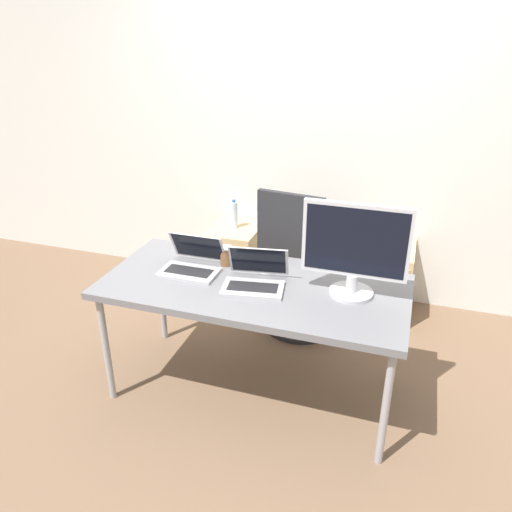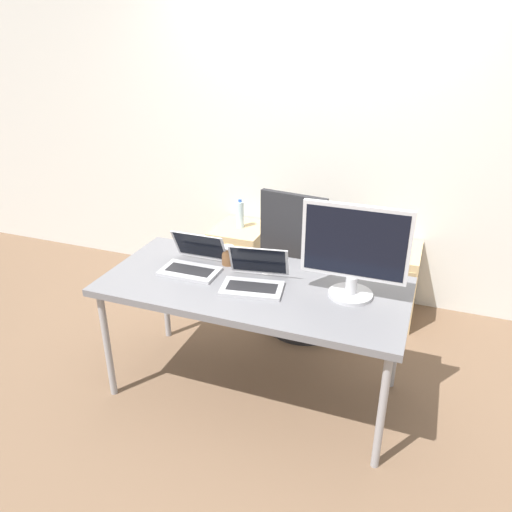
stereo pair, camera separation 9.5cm
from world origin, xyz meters
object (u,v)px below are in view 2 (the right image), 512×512
Objects in this scene: monitor at (354,251)px; coffee_cup_brown at (228,255)px; cabinet_left at (241,258)px; laptop_right at (254,279)px; water_bottle at (240,214)px; office_chair at (302,279)px; laptop_left at (193,262)px; coffee_cup_white at (268,263)px; cabinet_right at (389,283)px.

monitor reaches higher than coffee_cup_brown.
cabinet_left is 1.54× the size of laptop_right.
monitor is (1.08, -1.11, 0.33)m from water_bottle.
office_chair is at bearing -33.72° from water_bottle.
water_bottle reaches higher than cabinet_left.
monitor reaches higher than laptop_left.
monitor reaches higher than water_bottle.
water_bottle is (0.00, 0.00, 0.38)m from cabinet_left.
coffee_cup_white is 0.26m from coffee_cup_brown.
monitor is 0.79m from coffee_cup_brown.
cabinet_left is 1.41m from laptop_right.
coffee_cup_white is at bearing 16.14° from laptop_left.
coffee_cup_brown is (-0.75, 0.12, -0.20)m from monitor.
monitor is (-0.11, -1.11, 0.72)m from cabinet_right.
cabinet_left is 0.38m from water_bottle.
coffee_cup_brown reaches higher than cabinet_left.
laptop_left is 0.21m from coffee_cup_brown.
coffee_cup_brown reaches higher than water_bottle.
laptop_right is at bearing -9.37° from laptop_left.
office_chair is 4.68× the size of water_bottle.
monitor is 4.79× the size of coffee_cup_white.
coffee_cup_brown is at bearing -71.71° from cabinet_left.
water_bottle is 1.32m from laptop_right.
cabinet_left is 1.19m from cabinet_right.
cabinet_left is 1.26m from coffee_cup_white.
office_chair is at bearing -33.58° from cabinet_left.
water_bottle reaches higher than cabinet_right.
cabinet_right is 1.68× the size of laptop_left.
coffee_cup_white reaches higher than cabinet_left.
cabinet_left is 4.87× the size of coffee_cup_white.
coffee_cup_white is (0.58, -1.00, 0.51)m from cabinet_left.
coffee_cup_brown is (-0.24, 0.20, 0.01)m from laptop_right.
office_chair reaches higher than coffee_cup_brown.
water_bottle is at bearing 115.60° from laptop_right.
laptop_left is at bearing -163.86° from coffee_cup_white.
coffee_cup_white is at bearing -59.76° from cabinet_left.
laptop_right is (0.57, -1.19, 0.12)m from water_bottle.
coffee_cup_brown is at bearing -118.77° from office_chair.
laptop_left is 0.94m from monitor.
laptop_right is at bearing -117.76° from cabinet_right.
monitor reaches higher than cabinet_left.
office_chair is 9.56× the size of coffee_cup_white.
water_bottle is at bearing 90.00° from cabinet_left.
office_chair is at bearing 61.23° from coffee_cup_brown.
cabinet_left is 1.24m from laptop_left.
coffee_cup_brown is (0.33, -0.99, 0.51)m from cabinet_left.
cabinet_left is 1.16m from coffee_cup_brown.
laptop_right is (0.40, -0.07, 0.00)m from laptop_left.
monitor is at bearing 0.47° from laptop_left.
laptop_left reaches higher than water_bottle.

